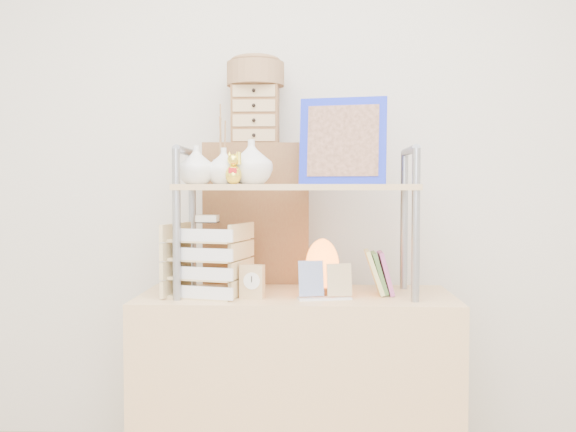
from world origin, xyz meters
The scene contains 9 objects.
desk centered at (0.00, 1.20, 0.38)m, with size 1.20×0.50×0.75m, color tan.
cabinet centered at (-0.19, 1.57, 0.68)m, with size 0.45×0.24×1.35m, color brown.
hutch centered at (-0.09, 1.21, 1.20)m, with size 0.90×0.34×0.77m.
letter_tray centered at (-0.33, 1.14, 0.87)m, with size 0.30×0.30×0.31m.
salt_lamp centered at (0.10, 1.22, 0.86)m, with size 0.14×0.13×0.21m.
desk_clock centered at (-0.16, 1.10, 0.81)m, with size 0.09×0.06×0.13m.
postcard_stand centered at (0.11, 1.09, 0.79)m, with size 0.20×0.09×0.14m.
drawer_chest centered at (-0.19, 1.55, 1.48)m, with size 0.20×0.16×0.25m.
woven_basket centered at (-0.19, 1.55, 1.65)m, with size 0.25×0.25×0.10m, color brown.
Camera 1 is at (0.07, -1.25, 1.16)m, focal length 40.00 mm.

